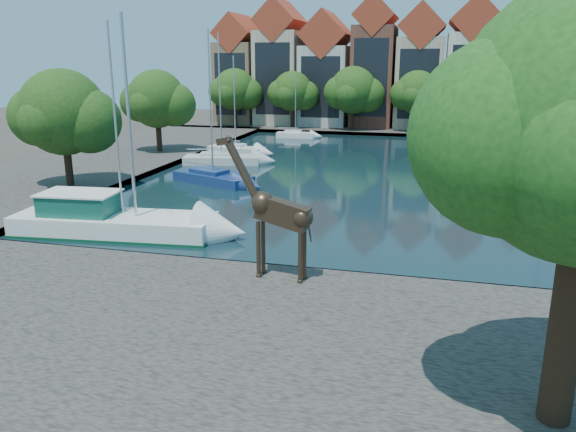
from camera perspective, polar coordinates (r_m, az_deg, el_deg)
name	(u,v)px	position (r m, az deg, el deg)	size (l,w,h in m)	color
ground	(326,279)	(24.68, 3.84, -6.42)	(160.00, 160.00, 0.00)	#38332B
water_basin	(379,174)	(47.59, 9.19, 4.25)	(38.00, 50.00, 0.08)	black
near_quay	(285,352)	(18.39, -0.29, -13.65)	(50.00, 14.00, 0.50)	#524E47
far_quay	(401,128)	(79.14, 11.43, 8.77)	(60.00, 16.00, 0.50)	#524E47
left_quay	(111,159)	(55.58, -17.51, 5.57)	(14.00, 52.00, 0.50)	#524E47
townhouse_west_end	(241,73)	(83.06, -4.84, 14.24)	(5.44, 9.18, 14.93)	#826447
townhouse_west_mid	(281,67)	(81.29, -0.71, 14.88)	(5.94, 9.18, 16.79)	#C2B295
townhouse_west_inner	(327,74)	(79.87, 3.94, 14.20)	(6.43, 9.18, 15.15)	beige
townhouse_center	(374,66)	(78.93, 8.76, 14.78)	(5.44, 9.18, 16.93)	brown
townhouse_east_inner	(420,72)	(78.55, 13.23, 14.10)	(5.94, 9.18, 15.79)	tan
townhouse_east_mid	(471,69)	(78.64, 18.12, 14.02)	(6.43, 9.18, 16.65)	beige
townhouse_east_end	(524,77)	(79.30, 22.86, 12.87)	(5.44, 9.18, 14.43)	brown
far_tree_far_west	(235,91)	(77.60, -5.36, 12.53)	(7.28, 5.60, 7.68)	#332114
far_tree_west	(293,93)	(75.31, 0.52, 12.42)	(6.76, 5.20, 7.36)	#332114
far_tree_mid_west	(354,92)	(73.80, 6.72, 12.42)	(7.80, 6.00, 8.00)	#332114
far_tree_mid_east	(418,94)	(73.16, 13.06, 11.98)	(7.02, 5.40, 7.52)	#332114
far_tree_east	(486,94)	(73.37, 19.45, 11.60)	(7.54, 5.80, 7.84)	#332114
far_tree_far_east	(557,96)	(74.47, 25.66, 10.89)	(6.76, 5.20, 7.36)	#332114
side_tree_left_near	(65,115)	(42.75, -21.76, 9.48)	(7.80, 6.00, 8.20)	#332114
side_tree_left_far	(158,101)	(56.92, -13.10, 11.32)	(7.28, 5.60, 7.88)	#332114
giraffe_statue	(275,211)	(22.65, -1.32, 0.47)	(4.03, 0.88, 5.75)	#3A2A1D
motorsailer	(108,218)	(31.88, -17.85, -0.23)	(11.10, 4.19, 11.42)	white
sailboat_left_a	(123,222)	(32.22, -16.37, -0.54)	(6.29, 2.21, 11.09)	silver
sailboat_left_b	(213,176)	(43.56, -7.62, 4.08)	(6.91, 4.56, 11.36)	navy
sailboat_left_c	(222,158)	(51.75, -6.73, 5.92)	(7.19, 3.85, 11.43)	beige
sailboat_left_d	(236,148)	(57.21, -5.34, 6.86)	(6.03, 2.86, 9.56)	silver
sailboat_left_e	(295,134)	(68.98, 0.76, 8.37)	(4.67, 1.96, 7.78)	white
sailboat_right_b	(547,190)	(42.33, 24.83, 2.41)	(6.82, 4.78, 11.53)	navy
sailboat_right_c	(553,165)	(52.47, 25.34, 4.70)	(5.92, 3.30, 10.77)	silver
sailboat_right_d	(530,156)	(57.13, 23.38, 5.60)	(5.69, 3.07, 9.11)	silver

